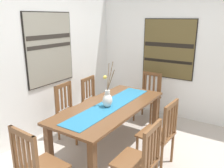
% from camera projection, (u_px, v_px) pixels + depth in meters
% --- Properties ---
extents(ground_plane, '(6.40, 6.40, 0.03)m').
position_uv_depth(ground_plane, '(140.00, 162.00, 3.31)').
color(ground_plane, '#B2A89E').
extents(wall_back, '(6.40, 0.12, 2.70)m').
position_uv_depth(wall_back, '(43.00, 56.00, 3.89)').
color(wall_back, white).
rests_on(wall_back, ground_plane).
extents(wall_side, '(0.12, 6.40, 2.70)m').
position_uv_depth(wall_side, '(186.00, 51.00, 4.43)').
color(wall_side, white).
rests_on(wall_side, ground_plane).
extents(dining_table, '(1.96, 0.86, 0.73)m').
position_uv_depth(dining_table, '(110.00, 112.00, 3.43)').
color(dining_table, brown).
rests_on(dining_table, ground_plane).
extents(table_runner, '(1.80, 0.36, 0.01)m').
position_uv_depth(table_runner, '(110.00, 105.00, 3.40)').
color(table_runner, '#236B93').
rests_on(table_runner, dining_table).
extents(centerpiece_vase, '(0.21, 0.19, 0.65)m').
position_uv_depth(centerpiece_vase, '(107.00, 99.00, 3.30)').
color(centerpiece_vase, silver).
rests_on(centerpiece_vase, dining_table).
extents(chair_0, '(0.44, 0.44, 0.95)m').
position_uv_depth(chair_0, '(160.00, 133.00, 3.08)').
color(chair_0, brown).
rests_on(chair_0, ground_plane).
extents(chair_1, '(0.42, 0.42, 0.94)m').
position_uv_depth(chair_1, '(140.00, 160.00, 2.49)').
color(chair_1, brown).
rests_on(chair_1, ground_plane).
extents(chair_2, '(0.44, 0.44, 0.97)m').
position_uv_depth(chair_2, '(37.00, 167.00, 2.35)').
color(chair_2, brown).
rests_on(chair_2, ground_plane).
extents(chair_3, '(0.45, 0.45, 0.93)m').
position_uv_depth(chair_3, '(70.00, 110.00, 3.84)').
color(chair_3, brown).
rests_on(chair_3, ground_plane).
extents(chair_4, '(0.44, 0.44, 0.89)m').
position_uv_depth(chair_4, '(94.00, 99.00, 4.38)').
color(chair_4, brown).
rests_on(chair_4, ground_plane).
extents(chair_5, '(0.43, 0.43, 0.93)m').
position_uv_depth(chair_5, '(148.00, 96.00, 4.54)').
color(chair_5, brown).
rests_on(chair_5, ground_plane).
extents(painting_on_back_wall, '(1.01, 0.05, 1.21)m').
position_uv_depth(painting_on_back_wall, '(50.00, 49.00, 3.91)').
color(painting_on_back_wall, black).
extents(painting_on_side_wall, '(0.05, 1.04, 1.16)m').
position_uv_depth(painting_on_side_wall, '(168.00, 49.00, 4.54)').
color(painting_on_side_wall, black).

